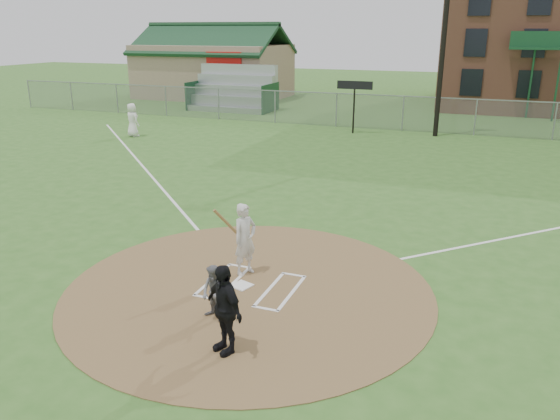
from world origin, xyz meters
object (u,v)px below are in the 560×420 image
(home_plate, at_px, (242,286))
(ondeck_player, at_px, (132,120))
(batter_at_plate, at_px, (245,239))
(umpire, at_px, (224,309))
(catcher, at_px, (214,293))

(home_plate, xyz_separation_m, ondeck_player, (-13.45, 14.82, 0.88))
(home_plate, relative_size, batter_at_plate, 0.24)
(home_plate, relative_size, ondeck_player, 0.23)
(home_plate, distance_m, ondeck_player, 20.03)
(home_plate, bearing_deg, umpire, -71.67)
(ondeck_player, xyz_separation_m, batter_at_plate, (13.24, -14.14, 0.00))
(home_plate, height_order, catcher, catcher)
(home_plate, xyz_separation_m, batter_at_plate, (-0.21, 0.68, 0.88))
(catcher, height_order, umpire, umpire)
(catcher, relative_size, batter_at_plate, 0.66)
(umpire, xyz_separation_m, ondeck_player, (-14.29, 17.34, 0.03))
(ondeck_player, bearing_deg, catcher, 151.90)
(catcher, height_order, batter_at_plate, batter_at_plate)
(catcher, bearing_deg, umpire, -34.39)
(umpire, bearing_deg, ondeck_player, 159.96)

